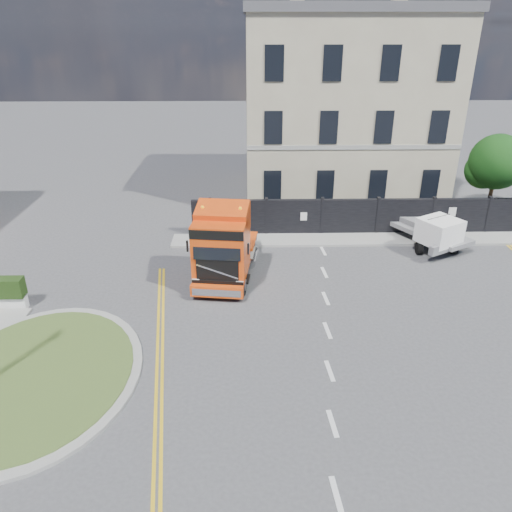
{
  "coord_description": "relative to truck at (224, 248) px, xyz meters",
  "views": [
    {
      "loc": [
        -0.07,
        -16.15,
        10.54
      ],
      "look_at": [
        0.31,
        2.44,
        1.8
      ],
      "focal_mm": 35.0,
      "sensor_mm": 36.0,
      "label": 1
    }
  ],
  "objects": [
    {
      "name": "ground",
      "position": [
        1.07,
        -3.81,
        -1.58
      ],
      "size": [
        120.0,
        120.0,
        0.0
      ],
      "primitive_type": "plane",
      "color": "#424244",
      "rests_on": "ground"
    },
    {
      "name": "truck",
      "position": [
        0.0,
        0.0,
        0.0
      ],
      "size": [
        2.89,
        6.11,
        3.53
      ],
      "rotation": [
        0.0,
        0.0,
        -0.12
      ],
      "color": "black",
      "rests_on": "ground"
    },
    {
      "name": "georgian_building",
      "position": [
        7.07,
        12.69,
        4.19
      ],
      "size": [
        12.3,
        10.3,
        12.8
      ],
      "color": "#B5AE8F",
      "rests_on": "ground"
    },
    {
      "name": "traffic_island",
      "position": [
        -5.93,
        -6.81,
        -1.5
      ],
      "size": [
        6.8,
        6.8,
        0.17
      ],
      "color": "gray",
      "rests_on": "ground"
    },
    {
      "name": "hoarding_fence",
      "position": [
        7.62,
        5.19,
        -0.58
      ],
      "size": [
        18.8,
        0.25,
        2.0
      ],
      "color": "black",
      "rests_on": "ground"
    },
    {
      "name": "tree",
      "position": [
        15.45,
        8.29,
        1.47
      ],
      "size": [
        3.2,
        3.2,
        4.8
      ],
      "color": "#382619",
      "rests_on": "ground"
    },
    {
      "name": "flatbed_pickup",
      "position": [
        10.48,
        3.05,
        -0.59
      ],
      "size": [
        3.73,
        4.89,
        1.84
      ],
      "rotation": [
        0.0,
        0.0,
        0.52
      ],
      "color": "slate",
      "rests_on": "ground"
    },
    {
      "name": "pavement_far",
      "position": [
        7.07,
        4.29,
        -1.52
      ],
      "size": [
        20.0,
        1.6,
        0.12
      ],
      "primitive_type": "cube",
      "color": "gray",
      "rests_on": "ground"
    }
  ]
}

